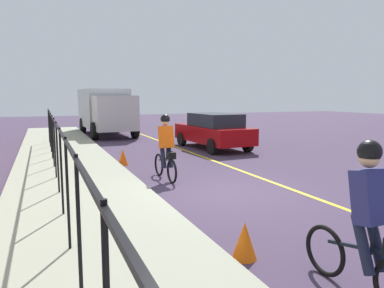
{
  "coord_description": "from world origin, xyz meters",
  "views": [
    {
      "loc": [
        -7.53,
        4.08,
        2.28
      ],
      "look_at": [
        1.65,
        0.27,
        1.0
      ],
      "focal_mm": 33.84,
      "sensor_mm": 36.0,
      "label": 1
    }
  ],
  "objects_px": {
    "cyclist_lead": "(166,148)",
    "patrol_sedan": "(213,130)",
    "cyclist_follow": "(368,222)",
    "box_truck_background": "(105,109)",
    "traffic_cone_near": "(245,240)",
    "traffic_cone_far": "(123,157)"
  },
  "relations": [
    {
      "from": "cyclist_follow",
      "to": "patrol_sedan",
      "type": "relative_size",
      "value": 0.41
    },
    {
      "from": "traffic_cone_far",
      "to": "cyclist_follow",
      "type": "bearing_deg",
      "value": -174.85
    },
    {
      "from": "cyclist_follow",
      "to": "patrol_sedan",
      "type": "height_order",
      "value": "cyclist_follow"
    },
    {
      "from": "traffic_cone_near",
      "to": "traffic_cone_far",
      "type": "xyz_separation_m",
      "value": [
        7.79,
        0.11,
        0.01
      ]
    },
    {
      "from": "cyclist_lead",
      "to": "patrol_sedan",
      "type": "relative_size",
      "value": 0.41
    },
    {
      "from": "cyclist_follow",
      "to": "cyclist_lead",
      "type": "bearing_deg",
      "value": -0.23
    },
    {
      "from": "traffic_cone_near",
      "to": "traffic_cone_far",
      "type": "distance_m",
      "value": 7.79
    },
    {
      "from": "cyclist_lead",
      "to": "patrol_sedan",
      "type": "xyz_separation_m",
      "value": [
        5.09,
        -3.93,
        -0.09
      ]
    },
    {
      "from": "cyclist_lead",
      "to": "patrol_sedan",
      "type": "distance_m",
      "value": 6.43
    },
    {
      "from": "traffic_cone_near",
      "to": "cyclist_follow",
      "type": "bearing_deg",
      "value": -153.08
    },
    {
      "from": "box_truck_background",
      "to": "traffic_cone_near",
      "type": "xyz_separation_m",
      "value": [
        -18.2,
        1.03,
        -1.28
      ]
    },
    {
      "from": "cyclist_follow",
      "to": "traffic_cone_near",
      "type": "relative_size",
      "value": 3.4
    },
    {
      "from": "box_truck_background",
      "to": "traffic_cone_far",
      "type": "bearing_deg",
      "value": -8.27
    },
    {
      "from": "cyclist_lead",
      "to": "traffic_cone_near",
      "type": "xyz_separation_m",
      "value": [
        -5.12,
        0.54,
        -0.64
      ]
    },
    {
      "from": "cyclist_follow",
      "to": "patrol_sedan",
      "type": "xyz_separation_m",
      "value": [
        11.63,
        -3.75,
        -0.09
      ]
    },
    {
      "from": "cyclist_follow",
      "to": "box_truck_background",
      "type": "xyz_separation_m",
      "value": [
        19.62,
        -0.31,
        0.64
      ]
    },
    {
      "from": "box_truck_background",
      "to": "traffic_cone_far",
      "type": "relative_size",
      "value": 12.28
    },
    {
      "from": "cyclist_follow",
      "to": "traffic_cone_near",
      "type": "bearing_deg",
      "value": 25.1
    },
    {
      "from": "patrol_sedan",
      "to": "box_truck_background",
      "type": "distance_m",
      "value": 8.73
    },
    {
      "from": "cyclist_lead",
      "to": "traffic_cone_near",
      "type": "distance_m",
      "value": 5.19
    },
    {
      "from": "cyclist_lead",
      "to": "box_truck_background",
      "type": "distance_m",
      "value": 13.1
    },
    {
      "from": "cyclist_lead",
      "to": "cyclist_follow",
      "type": "distance_m",
      "value": 6.54
    }
  ]
}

